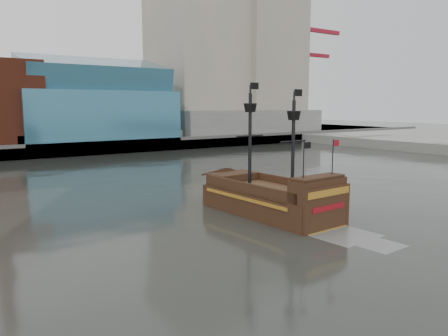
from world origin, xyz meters
TOP-DOWN VIEW (x-y plane):
  - ground at (0.00, 0.00)m, footprint 400.00×400.00m
  - promenade_far at (0.00, 92.00)m, footprint 220.00×60.00m
  - seawall at (0.00, 62.50)m, footprint 220.00×1.00m
  - skyline at (5.21, 84.56)m, footprint 149.00×45.00m
  - crane_a at (78.63, 82.00)m, footprint 22.50×4.00m
  - crane_b at (88.23, 92.00)m, footprint 19.10×4.00m
  - pirate_ship at (4.58, 9.50)m, footprint 5.73×16.08m

SIDE VIEW (x-z plane):
  - ground at x=0.00m, z-range 0.00..0.00m
  - promenade_far at x=0.00m, z-range 0.00..2.00m
  - pirate_ship at x=4.58m, z-range -4.86..7.01m
  - seawall at x=0.00m, z-range 0.00..2.60m
  - crane_b at x=88.23m, z-range 2.45..28.70m
  - crane_a at x=78.63m, z-range 2.99..35.24m
  - skyline at x=5.21m, z-range -6.45..55.55m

